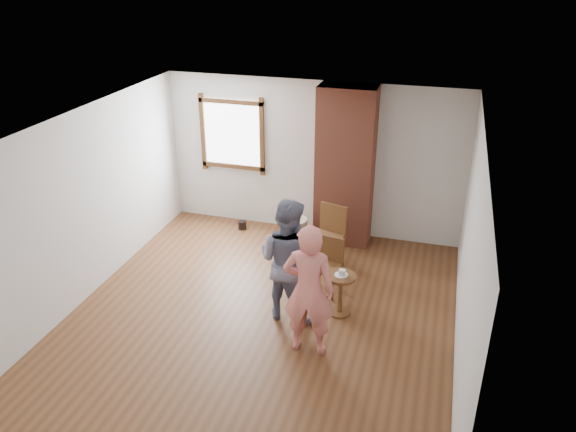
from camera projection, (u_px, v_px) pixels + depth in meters
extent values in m
plane|color=brown|center=(261.00, 317.00, 7.49)|extent=(5.50, 5.50, 0.00)
cube|color=silver|center=(312.00, 158.00, 9.31)|extent=(5.00, 0.04, 2.60)
cube|color=silver|center=(83.00, 207.00, 7.56)|extent=(0.04, 5.50, 2.60)
cube|color=silver|center=(469.00, 258.00, 6.30)|extent=(0.04, 5.50, 2.60)
cube|color=white|center=(256.00, 128.00, 6.37)|extent=(5.00, 5.50, 0.04)
cube|color=#553418|center=(232.00, 135.00, 9.50)|extent=(1.14, 0.06, 1.34)
cube|color=white|center=(232.00, 134.00, 9.52)|extent=(1.00, 0.02, 1.20)
cube|color=#A8543B|center=(345.00, 167.00, 8.94)|extent=(0.90, 0.50, 2.60)
cylinder|color=#C4AF8E|center=(295.00, 233.00, 9.14)|extent=(0.46, 0.46, 0.52)
cylinder|color=black|center=(242.00, 225.00, 9.83)|extent=(0.19, 0.19, 0.15)
cube|color=brown|center=(326.00, 268.00, 7.86)|extent=(0.43, 0.43, 0.05)
cylinder|color=brown|center=(312.00, 283.00, 7.88)|extent=(0.04, 0.04, 0.41)
cylinder|color=brown|center=(333.00, 288.00, 7.77)|extent=(0.04, 0.04, 0.41)
cylinder|color=brown|center=(320.00, 272.00, 8.13)|extent=(0.04, 0.04, 0.41)
cylinder|color=brown|center=(340.00, 277.00, 8.02)|extent=(0.04, 0.04, 0.41)
cube|color=brown|center=(331.00, 249.00, 7.92)|extent=(0.38, 0.09, 0.41)
cube|color=brown|center=(327.00, 238.00, 8.51)|extent=(0.55, 0.55, 0.05)
cylinder|color=brown|center=(310.00, 254.00, 8.56)|extent=(0.04, 0.04, 0.48)
cylinder|color=brown|center=(331.00, 260.00, 8.38)|extent=(0.04, 0.04, 0.48)
cylinder|color=brown|center=(322.00, 244.00, 8.83)|extent=(0.04, 0.04, 0.48)
cylinder|color=brown|center=(342.00, 250.00, 8.66)|extent=(0.04, 0.04, 0.48)
cube|color=brown|center=(334.00, 219.00, 8.56)|extent=(0.44, 0.16, 0.48)
cylinder|color=brown|center=(341.00, 276.00, 7.32)|extent=(0.40, 0.40, 0.04)
cylinder|color=brown|center=(340.00, 295.00, 7.44)|extent=(0.06, 0.06, 0.54)
cylinder|color=brown|center=(339.00, 312.00, 7.56)|extent=(0.28, 0.28, 0.03)
cylinder|color=white|center=(341.00, 275.00, 7.31)|extent=(0.18, 0.18, 0.01)
cube|color=white|center=(342.00, 273.00, 7.29)|extent=(0.08, 0.07, 0.06)
imported|color=#15173C|center=(287.00, 260.00, 7.18)|extent=(0.96, 0.83, 1.69)
imported|color=#E77C73|center=(309.00, 290.00, 6.53)|extent=(0.64, 0.44, 1.70)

